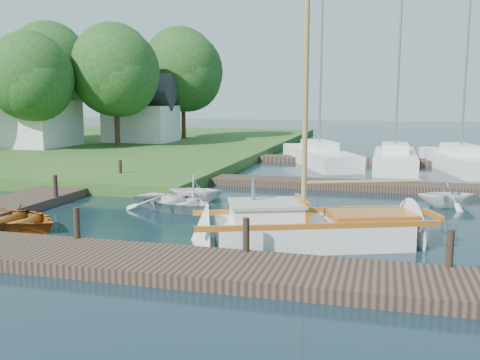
% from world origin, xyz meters
% --- Properties ---
extents(ground, '(160.00, 160.00, 0.00)m').
position_xyz_m(ground, '(0.00, 0.00, 0.00)').
color(ground, black).
rests_on(ground, ground).
extents(near_dock, '(18.00, 2.20, 0.30)m').
position_xyz_m(near_dock, '(0.00, -6.00, 0.15)').
color(near_dock, black).
rests_on(near_dock, ground).
extents(left_dock, '(2.20, 18.00, 0.30)m').
position_xyz_m(left_dock, '(-8.00, 2.00, 0.15)').
color(left_dock, black).
rests_on(left_dock, ground).
extents(far_dock, '(14.00, 1.60, 0.30)m').
position_xyz_m(far_dock, '(2.00, 6.50, 0.15)').
color(far_dock, black).
rests_on(far_dock, ground).
extents(mooring_post_1, '(0.16, 0.16, 0.80)m').
position_xyz_m(mooring_post_1, '(-3.00, -5.00, 0.70)').
color(mooring_post_1, black).
rests_on(mooring_post_1, near_dock).
extents(mooring_post_2, '(0.16, 0.16, 0.80)m').
position_xyz_m(mooring_post_2, '(1.50, -5.00, 0.70)').
color(mooring_post_2, black).
rests_on(mooring_post_2, near_dock).
extents(mooring_post_3, '(0.16, 0.16, 0.80)m').
position_xyz_m(mooring_post_3, '(6.00, -5.00, 0.70)').
color(mooring_post_3, black).
rests_on(mooring_post_3, near_dock).
extents(mooring_post_4, '(0.16, 0.16, 0.80)m').
position_xyz_m(mooring_post_4, '(-7.00, 0.00, 0.70)').
color(mooring_post_4, black).
rests_on(mooring_post_4, left_dock).
extents(mooring_post_5, '(0.16, 0.16, 0.80)m').
position_xyz_m(mooring_post_5, '(-7.00, 5.00, 0.70)').
color(mooring_post_5, black).
rests_on(mooring_post_5, left_dock).
extents(sailboat, '(7.37, 4.42, 9.83)m').
position_xyz_m(sailboat, '(2.91, -2.94, 0.34)').
color(sailboat, silver).
rests_on(sailboat, ground).
extents(dinghy, '(4.25, 3.44, 0.78)m').
position_xyz_m(dinghy, '(-6.30, -3.49, 0.39)').
color(dinghy, '#934D0E').
rests_on(dinghy, ground).
extents(tender_a, '(4.14, 3.67, 0.71)m').
position_xyz_m(tender_a, '(-2.53, 0.41, 0.35)').
color(tender_a, silver).
rests_on(tender_a, ground).
extents(tender_b, '(2.25, 1.98, 1.12)m').
position_xyz_m(tender_b, '(-2.22, 1.85, 0.56)').
color(tender_b, silver).
rests_on(tender_b, ground).
extents(tender_d, '(2.54, 2.33, 1.13)m').
position_xyz_m(tender_d, '(6.85, 3.33, 0.57)').
color(tender_d, silver).
rests_on(tender_d, ground).
extents(marina_boat_1, '(5.60, 8.86, 9.60)m').
position_xyz_m(marina_boat_1, '(0.88, 14.68, 0.56)').
color(marina_boat_1, silver).
rests_on(marina_boat_1, ground).
extents(marina_boat_2, '(2.25, 7.70, 12.23)m').
position_xyz_m(marina_boat_2, '(5.16, 13.94, 0.58)').
color(marina_boat_2, silver).
rests_on(marina_boat_2, ground).
extents(marina_boat_3, '(3.87, 8.67, 12.17)m').
position_xyz_m(marina_boat_3, '(8.60, 14.20, 0.58)').
color(marina_boat_3, silver).
rests_on(marina_boat_3, ground).
extents(house_a, '(6.30, 5.00, 6.29)m').
position_xyz_m(house_a, '(-20.00, 16.00, 2.96)').
color(house_a, silver).
rests_on(house_a, shore).
extents(house_c, '(5.25, 4.00, 5.28)m').
position_xyz_m(house_c, '(-14.00, 22.00, 2.58)').
color(house_c, silver).
rests_on(house_c, shore).
extents(tree_2, '(5.83, 5.75, 7.82)m').
position_xyz_m(tree_2, '(-18.00, 14.05, 5.25)').
color(tree_2, '#332114').
rests_on(tree_2, shore).
extents(tree_3, '(6.41, 6.38, 8.74)m').
position_xyz_m(tree_3, '(-14.00, 18.05, 5.81)').
color(tree_3, '#332114').
rests_on(tree_3, shore).
extents(tree_4, '(7.01, 7.01, 9.66)m').
position_xyz_m(tree_4, '(-22.00, 22.05, 6.37)').
color(tree_4, '#332114').
rests_on(tree_4, shore).
extents(tree_7, '(6.83, 6.83, 9.38)m').
position_xyz_m(tree_7, '(-12.00, 26.05, 6.20)').
color(tree_7, '#332114').
rests_on(tree_7, shore).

